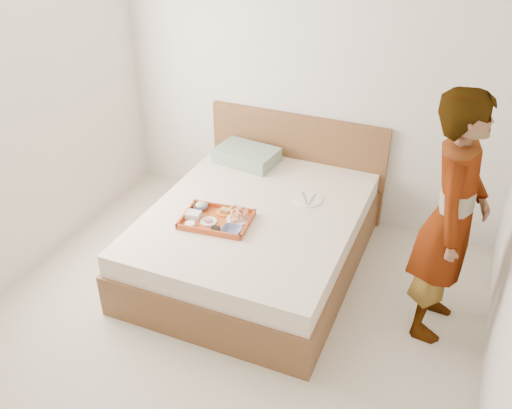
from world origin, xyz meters
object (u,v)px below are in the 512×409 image
object	(u,v)px
bed	(255,238)
person	(451,220)
dinner_plate	(308,200)
tray	(217,219)

from	to	relation	value
bed	person	distance (m)	1.57
bed	dinner_plate	size ratio (longest dim) A/B	8.95
bed	tray	xyz separation A→B (m)	(-0.20, -0.27, 0.29)
dinner_plate	person	xyz separation A→B (m)	(1.09, -0.42, 0.35)
tray	dinner_plate	xyz separation A→B (m)	(0.54, 0.57, -0.02)
tray	dinner_plate	world-z (taller)	tray
tray	dinner_plate	size ratio (longest dim) A/B	2.29
dinner_plate	bed	bearing A→B (deg)	-138.61
bed	dinner_plate	distance (m)	0.52
bed	tray	size ratio (longest dim) A/B	3.90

